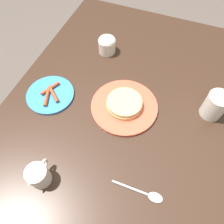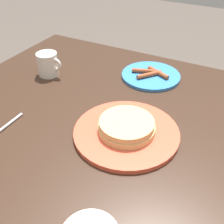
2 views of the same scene
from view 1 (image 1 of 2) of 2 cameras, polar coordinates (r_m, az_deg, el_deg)
The scene contains 8 objects.
ground_plane at distance 1.55m, azimuth 2.30°, elevation -13.28°, with size 8.00×8.00×0.00m, color #51473F.
dining_table at distance 0.98m, azimuth 3.54°, elevation -1.29°, with size 1.20×0.91×0.76m.
pancake_plate at distance 0.84m, azimuth 3.03°, elevation 1.85°, with size 0.26×0.26×0.04m.
side_plate_bacon at distance 0.91m, azimuth -15.82°, elevation 4.45°, with size 0.19×0.19×0.02m.
coffee_mug at distance 0.88m, azimuth 25.35°, elevation 1.79°, with size 0.12×0.08×0.10m.
creamer_pitcher at distance 0.73m, azimuth -18.67°, elevation -15.48°, with size 0.10×0.07×0.08m.
sugar_bowl at distance 1.03m, azimuth -1.31°, elevation 17.28°, with size 0.08×0.08×0.09m.
spoon at distance 0.73m, azimuth 9.06°, elevation -20.42°, with size 0.03×0.16×0.01m.
Camera 1 is at (-0.49, -0.12, 1.46)m, focal length 35.00 mm.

